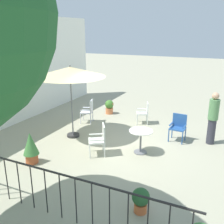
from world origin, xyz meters
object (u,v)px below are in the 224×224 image
(patio_chair_0, at_px, (144,112))
(standing_person, at_px, (213,118))
(potted_plant_1, at_px, (109,107))
(patio_chair_2, at_px, (100,138))
(patio_umbrella_0, at_px, (70,72))
(cafe_table_0, at_px, (141,137))
(patio_chair_1, at_px, (178,126))
(potted_plant_3, at_px, (31,147))
(potted_plant_2, at_px, (141,199))
(patio_chair_3, at_px, (89,110))

(patio_chair_0, bearing_deg, standing_person, -109.11)
(potted_plant_1, bearing_deg, patio_chair_2, -158.43)
(patio_umbrella_0, bearing_deg, patio_chair_2, -118.95)
(cafe_table_0, xyz_separation_m, patio_chair_1, (1.43, -0.84, 0.03))
(patio_chair_1, xyz_separation_m, potted_plant_3, (-3.34, 3.41, -0.04))
(patio_umbrella_0, height_order, potted_plant_2, patio_umbrella_0)
(patio_chair_3, xyz_separation_m, potted_plant_1, (1.41, -0.25, -0.21))
(patio_chair_2, height_order, potted_plant_2, patio_chair_2)
(cafe_table_0, xyz_separation_m, patio_chair_3, (1.71, 2.80, 0.03))
(patio_umbrella_0, xyz_separation_m, patio_chair_0, (2.33, -1.85, -1.77))
(patio_chair_2, relative_size, potted_plant_1, 1.51)
(potted_plant_3, bearing_deg, patio_chair_2, -49.06)
(patio_chair_1, height_order, patio_chair_2, patio_chair_2)
(patio_umbrella_0, height_order, patio_chair_2, patio_umbrella_0)
(patio_chair_0, bearing_deg, patio_chair_1, -125.28)
(potted_plant_3, bearing_deg, patio_chair_0, -22.36)
(potted_plant_1, height_order, potted_plant_2, potted_plant_1)
(standing_person, bearing_deg, potted_plant_2, 167.14)
(patio_chair_1, xyz_separation_m, patio_chair_3, (0.28, 3.64, 0.00))
(patio_umbrella_0, bearing_deg, patio_chair_3, 8.46)
(patio_chair_0, height_order, standing_person, standing_person)
(standing_person, bearing_deg, patio_chair_0, 70.89)
(patio_umbrella_0, distance_m, potted_plant_1, 3.50)
(cafe_table_0, xyz_separation_m, potted_plant_1, (3.12, 2.56, -0.18))
(potted_plant_1, bearing_deg, patio_umbrella_0, 179.52)
(patio_umbrella_0, distance_m, potted_plant_3, 2.77)
(patio_umbrella_0, xyz_separation_m, standing_person, (1.43, -4.46, -1.37))
(patio_umbrella_0, relative_size, potted_plant_2, 4.59)
(patio_chair_0, relative_size, patio_chair_3, 0.93)
(cafe_table_0, distance_m, potted_plant_3, 3.20)
(patio_chair_3, relative_size, standing_person, 0.54)
(standing_person, bearing_deg, potted_plant_3, 128.65)
(potted_plant_2, bearing_deg, patio_chair_3, 40.80)
(patio_chair_0, relative_size, potted_plant_1, 1.39)
(patio_chair_1, xyz_separation_m, standing_person, (0.21, -1.04, 0.37))
(potted_plant_2, bearing_deg, potted_plant_3, 78.93)
(cafe_table_0, bearing_deg, patio_chair_0, 16.14)
(patio_umbrella_0, relative_size, potted_plant_3, 2.76)
(cafe_table_0, bearing_deg, patio_chair_3, 58.69)
(patio_chair_2, distance_m, potted_plant_2, 2.81)
(potted_plant_3, bearing_deg, patio_umbrella_0, 0.34)
(patio_umbrella_0, bearing_deg, cafe_table_0, -94.60)
(patio_chair_0, xyz_separation_m, patio_chair_1, (-1.11, -1.57, 0.03))
(potted_plant_1, bearing_deg, cafe_table_0, -140.62)
(patio_chair_0, distance_m, standing_person, 2.79)
(patio_umbrella_0, distance_m, patio_chair_0, 3.46)
(patio_chair_0, bearing_deg, patio_chair_2, 173.80)
(patio_chair_2, xyz_separation_m, patio_chair_3, (2.33, 1.73, 0.00))
(cafe_table_0, distance_m, potted_plant_1, 4.03)
(patio_chair_1, distance_m, standing_person, 1.12)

